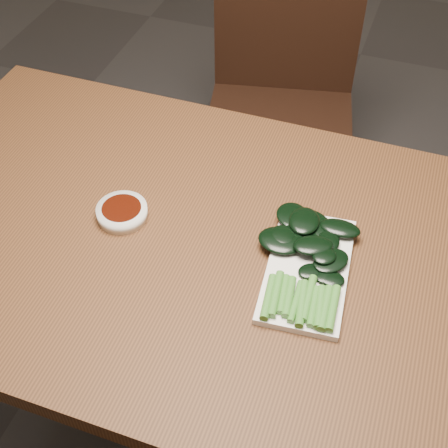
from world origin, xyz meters
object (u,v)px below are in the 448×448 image
chair_far (281,99)px  sauce_bowl (122,212)px  table (222,268)px  gai_lan (307,255)px  serving_plate (308,270)px

chair_far → sauce_bowl: (-0.10, -0.84, 0.28)m
table → gai_lan: (0.16, 0.01, 0.10)m
gai_lan → sauce_bowl: bearing=-179.2°
sauce_bowl → serving_plate: bearing=-2.2°
table → serving_plate: (0.17, -0.01, 0.08)m
serving_plate → gai_lan: 0.03m
gai_lan → serving_plate: bearing=-69.5°
chair_far → sauce_bowl: bearing=-109.3°
sauce_bowl → gai_lan: gai_lan is taller
table → chair_far: chair_far is taller
serving_plate → gai_lan: size_ratio=0.97×
serving_plate → gai_lan: bearing=110.5°
sauce_bowl → gai_lan: bearing=0.8°
serving_plate → table: bearing=175.9°
sauce_bowl → serving_plate: 0.37m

